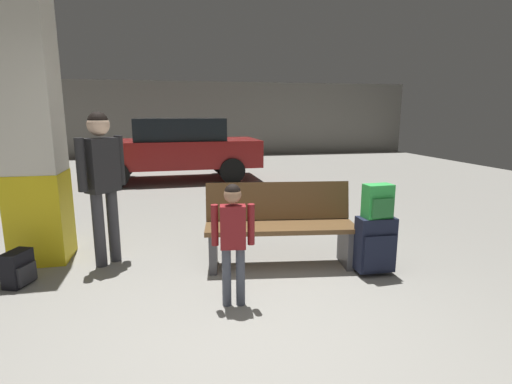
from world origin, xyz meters
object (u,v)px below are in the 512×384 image
object	(u,v)px
backpack_bright	(378,202)
backpack_dark_floor	(18,269)
suitcase	(375,245)
parked_car_far	(175,147)
structural_pillar	(31,132)
child	(233,232)
adult	(102,172)
bench	(280,225)

from	to	relation	value
backpack_bright	backpack_dark_floor	world-z (taller)	backpack_bright
backpack_bright	suitcase	bearing A→B (deg)	145.22
parked_car_far	backpack_dark_floor	bearing A→B (deg)	-105.01
structural_pillar	child	size ratio (longest dim) A/B	2.70
adult	backpack_dark_floor	distance (m)	1.22
backpack_bright	adult	distance (m)	2.88
suitcase	backpack_dark_floor	world-z (taller)	suitcase
child	adult	xyz separation A→B (m)	(-1.21, 1.24, 0.36)
child	backpack_dark_floor	world-z (taller)	child
adult	suitcase	bearing A→B (deg)	-18.13
suitcase	bench	bearing A→B (deg)	151.38
structural_pillar	backpack_dark_floor	size ratio (longest dim) A/B	8.49
child	adult	size ratio (longest dim) A/B	0.65
structural_pillar	backpack_bright	xyz separation A→B (m)	(3.46, -1.18, -0.66)
backpack_bright	child	distance (m)	1.56
backpack_bright	parked_car_far	xyz separation A→B (m)	(-1.91, 6.34, 0.03)
bench	suitcase	distance (m)	1.01
bench	child	world-z (taller)	child
structural_pillar	parked_car_far	size ratio (longest dim) A/B	0.70
suitcase	backpack_bright	xyz separation A→B (m)	(0.00, -0.00, 0.45)
parked_car_far	structural_pillar	bearing A→B (deg)	-106.66
bench	child	xyz separation A→B (m)	(-0.64, -0.83, 0.22)
bench	adult	world-z (taller)	adult
structural_pillar	backpack_dark_floor	xyz separation A→B (m)	(-0.03, -0.70, -1.27)
child	suitcase	bearing A→B (deg)	12.94
suitcase	child	distance (m)	1.59
bench	parked_car_far	xyz separation A→B (m)	(-1.03, 5.86, 0.36)
bench	backpack_bright	size ratio (longest dim) A/B	4.87
bench	child	distance (m)	1.07
suitcase	adult	world-z (taller)	adult
bench	suitcase	bearing A→B (deg)	-28.62
structural_pillar	suitcase	distance (m)	3.82
structural_pillar	child	distance (m)	2.59
suitcase	adult	bearing A→B (deg)	161.87
child	backpack_bright	bearing A→B (deg)	12.92
bench	backpack_dark_floor	size ratio (longest dim) A/B	4.87
parked_car_far	backpack_bright	bearing A→B (deg)	-73.22
parked_car_far	adult	bearing A→B (deg)	-98.51
child	parked_car_far	bearing A→B (deg)	93.37
suitcase	backpack_bright	distance (m)	0.45
suitcase	backpack_dark_floor	distance (m)	3.52
backpack_bright	child	xyz separation A→B (m)	(-1.52, -0.35, -0.11)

